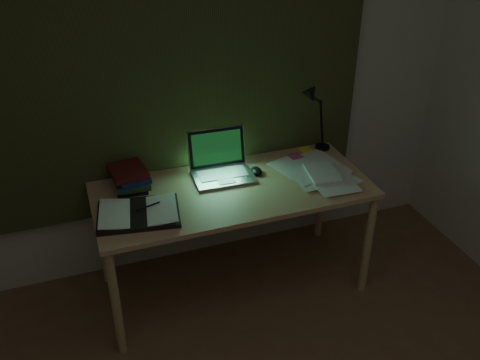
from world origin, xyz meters
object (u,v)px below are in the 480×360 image
object	(u,v)px
loose_papers	(312,174)
desk_lamp	(326,113)
open_textbook	(138,213)
book_stack	(130,178)
laptop	(223,159)
desk	(233,239)

from	to	relation	value
loose_papers	desk_lamp	world-z (taller)	desk_lamp
open_textbook	loose_papers	size ratio (longest dim) A/B	1.03
book_stack	loose_papers	world-z (taller)	book_stack
laptop	open_textbook	distance (m)	0.58
desk	open_textbook	world-z (taller)	open_textbook
desk_lamp	open_textbook	bearing A→B (deg)	-175.65
desk_lamp	laptop	bearing A→B (deg)	179.42
laptop	open_textbook	size ratio (longest dim) A/B	0.93
laptop	desk_lamp	xyz separation A→B (m)	(0.71, 0.14, 0.12)
open_textbook	loose_papers	distance (m)	1.02
laptop	desk_lamp	bearing A→B (deg)	13.57
loose_papers	desk_lamp	xyz separation A→B (m)	(0.21, 0.29, 0.23)
open_textbook	desk_lamp	distance (m)	1.31
open_textbook	desk_lamp	bearing A→B (deg)	25.48
desk	open_textbook	bearing A→B (deg)	-169.87
desk	laptop	size ratio (longest dim) A/B	4.00
desk	desk_lamp	distance (m)	0.95
laptop	book_stack	bearing A→B (deg)	173.03
open_textbook	book_stack	xyz separation A→B (m)	(0.01, 0.30, 0.04)
book_stack	loose_papers	xyz separation A→B (m)	(1.01, -0.22, -0.05)
laptop	book_stack	distance (m)	0.53
laptop	desk	bearing A→B (deg)	-81.32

